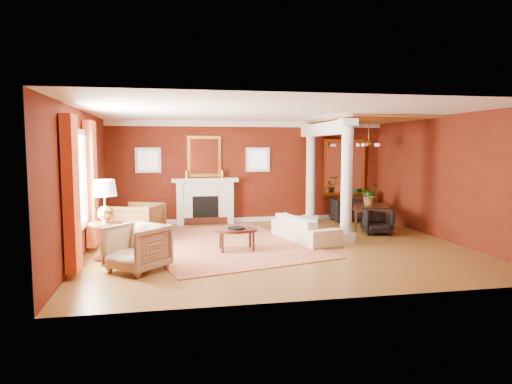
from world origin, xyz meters
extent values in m
plane|color=brown|center=(0.00, 0.00, 0.00)|extent=(8.00, 8.00, 0.00)
cube|color=#511A0B|center=(0.00, 3.50, 1.45)|extent=(8.00, 0.04, 2.90)
cube|color=#511A0B|center=(0.00, -3.50, 1.45)|extent=(8.00, 0.04, 2.90)
cube|color=#511A0B|center=(-4.00, 0.00, 1.45)|extent=(0.04, 7.00, 2.90)
cube|color=#511A0B|center=(4.00, 0.00, 1.45)|extent=(0.04, 7.00, 2.90)
cube|color=white|center=(0.00, 0.00, 2.90)|extent=(8.00, 7.00, 0.04)
cube|color=silver|center=(-1.30, 3.33, 0.60)|extent=(1.60, 0.34, 1.20)
cube|color=black|center=(-1.30, 3.16, 0.45)|extent=(0.72, 0.03, 0.70)
cube|color=black|center=(-1.30, 3.16, 0.10)|extent=(1.20, 0.05, 0.20)
cube|color=silver|center=(-1.30, 3.29, 1.24)|extent=(1.85, 0.42, 0.10)
cube|color=silver|center=(-2.00, 3.30, 0.60)|extent=(0.16, 0.40, 1.20)
cube|color=silver|center=(-0.60, 3.30, 0.60)|extent=(0.16, 0.40, 1.20)
cube|color=#EDB745|center=(-1.30, 3.46, 1.90)|extent=(0.95, 0.06, 1.15)
cube|color=white|center=(-1.30, 3.42, 1.90)|extent=(0.78, 0.02, 0.98)
cube|color=silver|center=(-2.85, 3.47, 1.80)|extent=(0.70, 0.06, 0.70)
cube|color=white|center=(-2.85, 3.44, 1.80)|extent=(0.54, 0.02, 0.54)
cube|color=silver|center=(0.25, 3.47, 1.80)|extent=(0.70, 0.06, 0.70)
cube|color=white|center=(0.25, 3.44, 1.80)|extent=(0.54, 0.02, 0.54)
cube|color=white|center=(-3.98, -0.60, 1.55)|extent=(0.03, 1.30, 1.70)
cube|color=silver|center=(-3.95, -1.30, 1.55)|extent=(0.08, 0.10, 1.90)
cube|color=silver|center=(-3.95, 0.10, 1.55)|extent=(0.08, 0.10, 1.90)
cube|color=#BA4420|center=(-3.88, -1.60, 1.40)|extent=(0.18, 0.55, 2.60)
cube|color=#BA4420|center=(-3.88, 0.40, 1.40)|extent=(0.18, 0.55, 2.60)
cube|color=silver|center=(1.70, 0.30, 0.10)|extent=(0.34, 0.34, 0.20)
cylinder|color=silver|center=(1.70, 0.30, 1.45)|extent=(0.26, 0.26, 2.50)
cube|color=silver|center=(1.70, 0.30, 2.72)|extent=(0.36, 0.36, 0.16)
cube|color=silver|center=(1.70, 3.00, 0.10)|extent=(0.34, 0.34, 0.20)
cylinder|color=silver|center=(1.70, 3.00, 1.45)|extent=(0.26, 0.26, 2.50)
cube|color=silver|center=(1.70, 3.00, 2.72)|extent=(0.36, 0.36, 0.16)
cube|color=silver|center=(1.70, 1.90, 2.62)|extent=(0.30, 3.20, 0.32)
cube|color=#C57B3A|center=(2.85, 1.75, 2.87)|extent=(2.30, 3.40, 0.04)
cube|color=#EDB745|center=(2.90, 3.46, 1.55)|extent=(1.30, 0.06, 1.70)
cube|color=white|center=(2.90, 3.42, 1.55)|extent=(1.10, 0.02, 1.50)
cylinder|color=#B38138|center=(2.90, 1.80, 2.58)|extent=(0.02, 0.02, 0.65)
sphere|color=#B38138|center=(2.90, 1.80, 2.25)|extent=(0.20, 0.20, 0.20)
sphere|color=beige|center=(3.18, 1.80, 2.22)|extent=(0.09, 0.09, 0.09)
sphere|color=beige|center=(2.99, 2.07, 2.22)|extent=(0.09, 0.09, 0.09)
sphere|color=beige|center=(2.67, 1.96, 2.22)|extent=(0.09, 0.09, 0.09)
sphere|color=beige|center=(2.67, 1.64, 2.22)|extent=(0.09, 0.09, 0.09)
sphere|color=beige|center=(2.99, 1.53, 2.22)|extent=(0.09, 0.09, 0.09)
cube|color=silver|center=(0.00, 3.46, 2.82)|extent=(8.00, 0.08, 0.16)
cube|color=silver|center=(0.00, 3.46, 0.06)|extent=(8.00, 0.08, 0.12)
cube|color=maroon|center=(-1.14, 0.42, 0.01)|extent=(4.42, 5.20, 0.02)
imported|color=beige|center=(0.78, 0.51, 0.39)|extent=(1.02, 2.06, 0.77)
imported|color=black|center=(-3.00, 1.14, 0.49)|extent=(1.18, 1.22, 0.98)
imported|color=tan|center=(-2.86, -1.44, 0.45)|extent=(1.20, 1.19, 0.90)
cylinder|color=black|center=(-0.93, -0.23, 0.44)|extent=(0.91, 0.91, 0.05)
cylinder|color=black|center=(-1.24, -0.43, 0.20)|extent=(0.05, 0.05, 0.41)
cylinder|color=black|center=(-0.61, -0.43, 0.20)|extent=(0.05, 0.05, 0.41)
cylinder|color=black|center=(-1.24, -0.03, 0.20)|extent=(0.05, 0.05, 0.41)
cylinder|color=black|center=(-0.61, -0.03, 0.20)|extent=(0.05, 0.05, 0.41)
imported|color=black|center=(-0.90, -0.17, 0.58)|extent=(0.17, 0.04, 0.24)
cylinder|color=black|center=(-3.50, -0.49, 0.02)|extent=(0.45, 0.45, 0.04)
cylinder|color=black|center=(-3.50, -0.49, 0.35)|extent=(0.10, 0.10, 0.70)
cylinder|color=black|center=(-3.50, -0.49, 0.70)|extent=(0.62, 0.62, 0.04)
sphere|color=#B38138|center=(-3.50, -0.49, 0.90)|extent=(0.29, 0.29, 0.29)
cylinder|color=#B38138|center=(-3.50, -0.49, 1.11)|extent=(0.03, 0.03, 0.31)
cone|color=beige|center=(-3.50, -0.49, 1.39)|extent=(0.45, 0.45, 0.31)
imported|color=black|center=(3.06, 1.83, 0.47)|extent=(1.21, 1.77, 0.93)
imported|color=black|center=(2.79, 0.94, 0.35)|extent=(0.80, 0.76, 0.70)
imported|color=black|center=(2.74, 2.97, 0.37)|extent=(0.72, 0.68, 0.73)
sphere|color=#12391C|center=(3.50, 3.00, 0.17)|extent=(0.36, 0.36, 0.36)
cylinder|color=#12391C|center=(3.50, 3.00, 0.43)|extent=(0.32, 0.32, 0.86)
imported|color=#26591E|center=(3.02, 1.90, 1.16)|extent=(0.71, 0.74, 0.45)
camera|label=1|loc=(-2.29, -9.51, 2.17)|focal=32.00mm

